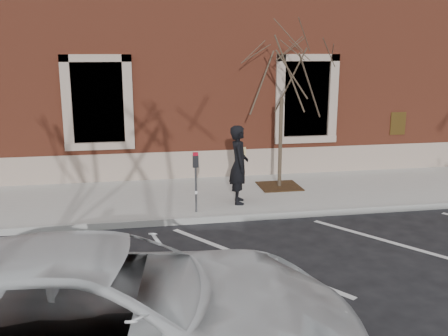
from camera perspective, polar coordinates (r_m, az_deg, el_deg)
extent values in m
plane|color=#28282B|center=(11.48, 0.54, -6.03)|extent=(120.00, 120.00, 0.00)
cube|color=#B1ADA7|center=(13.10, -0.90, -3.23)|extent=(40.00, 3.50, 0.15)
cube|color=#9E9E99|center=(11.41, 0.58, -5.76)|extent=(40.00, 0.12, 0.15)
cube|color=brown|center=(18.51, -4.06, 13.86)|extent=(40.00, 8.50, 8.00)
cube|color=gray|center=(14.68, -2.04, 0.49)|extent=(40.00, 0.06, 0.80)
cube|color=black|center=(14.40, -14.17, 7.31)|extent=(1.40, 0.30, 2.20)
cube|color=gray|center=(14.39, -13.94, 2.49)|extent=(1.90, 0.20, 0.20)
cube|color=black|center=(15.22, 9.19, 7.84)|extent=(1.40, 0.30, 2.20)
cube|color=gray|center=(15.22, 9.24, 3.27)|extent=(1.90, 0.20, 0.20)
imported|color=black|center=(12.06, 1.71, 0.39)|extent=(0.54, 0.75, 1.92)
cylinder|color=#595B60|center=(11.46, -3.23, -2.51)|extent=(0.05, 0.05, 1.06)
cube|color=black|center=(11.30, -3.27, 0.77)|extent=(0.13, 0.10, 0.28)
cube|color=#AF0B20|center=(11.26, -3.28, 1.61)|extent=(0.12, 0.09, 0.06)
cube|color=white|center=(11.43, -3.19, -2.83)|extent=(0.05, 0.00, 0.07)
cube|color=#3F2914|center=(13.80, 6.33, -2.07)|extent=(1.10, 1.10, 0.03)
cylinder|color=#4D3C2F|center=(13.53, 6.46, 2.84)|extent=(0.10, 0.10, 2.43)
imported|color=silver|center=(6.11, -13.31, -16.09)|extent=(6.31, 3.51, 1.67)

